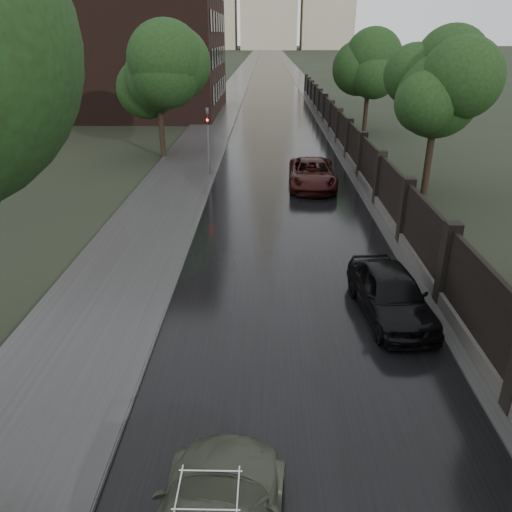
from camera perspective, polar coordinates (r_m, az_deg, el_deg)
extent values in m
cube|color=black|center=(194.07, 1.53, 21.69)|extent=(8.00, 420.00, 0.02)
cube|color=#2D2D2D|center=(194.13, -0.38, 21.72)|extent=(4.00, 420.00, 0.16)
cube|color=#2D2D2D|center=(194.18, 3.27, 21.68)|extent=(3.00, 420.00, 0.08)
cube|color=#383533|center=(37.11, 9.96, 11.95)|extent=(0.40, 75.00, 0.50)
cube|color=black|center=(36.88, 10.10, 13.85)|extent=(0.15, 75.00, 2.00)
cube|color=black|center=(74.40, 5.74, 18.93)|extent=(0.45, 0.45, 2.70)
cylinder|color=black|center=(34.97, -10.88, 15.62)|extent=(0.36, 0.36, 5.85)
sphere|color=black|center=(34.72, -11.19, 19.44)|extent=(4.25, 4.25, 4.25)
cylinder|color=black|center=(27.72, 19.37, 12.27)|extent=(0.36, 0.36, 5.53)
sphere|color=black|center=(27.41, 20.02, 16.78)|extent=(4.08, 4.08, 4.08)
cylinder|color=black|center=(45.00, 12.54, 17.07)|extent=(0.36, 0.36, 5.53)
sphere|color=black|center=(44.81, 12.80, 19.87)|extent=(4.08, 4.08, 4.08)
cylinder|color=#59595E|center=(29.77, -5.42, 11.73)|extent=(0.12, 0.12, 3.00)
imported|color=#59595E|center=(29.42, -5.58, 15.54)|extent=(0.16, 0.20, 1.00)
sphere|color=#FF0C0C|center=(29.29, -5.60, 15.21)|extent=(0.14, 0.14, 0.14)
cube|color=black|center=(58.49, -17.50, 25.20)|extent=(24.00, 18.00, 20.00)
cube|color=tan|center=(305.82, -5.25, 26.57)|extent=(28.00, 22.00, 44.00)
cube|color=tan|center=(306.03, 8.18, 26.45)|extent=(28.00, 22.00, 44.00)
imported|color=black|center=(15.35, 15.16, -4.13)|extent=(2.27, 4.58, 1.50)
imported|color=black|center=(28.03, 6.45, 9.34)|extent=(2.66, 5.48, 1.50)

